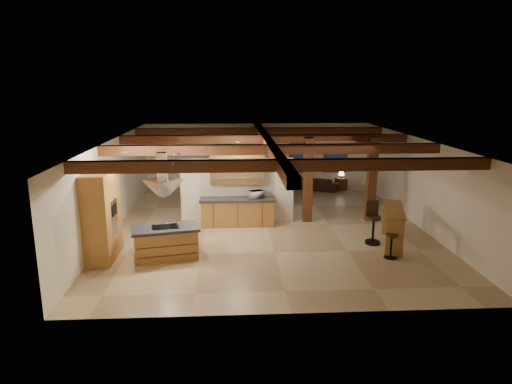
% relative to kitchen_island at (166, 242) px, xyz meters
% --- Properties ---
extents(ground, '(12.00, 12.00, 0.00)m').
position_rel_kitchen_island_xyz_m(ground, '(3.00, 2.69, -0.44)').
color(ground, '#C8B085').
rests_on(ground, ground).
extents(room_walls, '(12.00, 12.00, 12.00)m').
position_rel_kitchen_island_xyz_m(room_walls, '(3.00, 2.69, 1.34)').
color(room_walls, silver).
rests_on(room_walls, ground).
extents(ceiling_beams, '(10.00, 12.00, 0.28)m').
position_rel_kitchen_island_xyz_m(ceiling_beams, '(3.00, 2.69, 2.32)').
color(ceiling_beams, '#441711').
rests_on(ceiling_beams, room_walls).
extents(timber_posts, '(2.50, 0.30, 2.90)m').
position_rel_kitchen_island_xyz_m(timber_posts, '(5.50, 3.19, 1.32)').
color(timber_posts, '#441711').
rests_on(timber_posts, ground).
extents(partition_wall, '(3.80, 0.18, 2.20)m').
position_rel_kitchen_island_xyz_m(partition_wall, '(2.00, 3.19, 0.66)').
color(partition_wall, silver).
rests_on(partition_wall, ground).
extents(pantry_cabinet, '(0.67, 1.60, 2.40)m').
position_rel_kitchen_island_xyz_m(pantry_cabinet, '(-1.66, 0.09, 0.75)').
color(pantry_cabinet, '#A46634').
rests_on(pantry_cabinet, ground).
extents(back_counter, '(2.50, 0.66, 0.94)m').
position_rel_kitchen_island_xyz_m(back_counter, '(2.00, 2.80, 0.03)').
color(back_counter, '#A46634').
rests_on(back_counter, ground).
extents(upper_display_cabinet, '(1.80, 0.36, 0.95)m').
position_rel_kitchen_island_xyz_m(upper_display_cabinet, '(2.00, 3.00, 1.41)').
color(upper_display_cabinet, '#A46634').
rests_on(upper_display_cabinet, partition_wall).
extents(range_hood, '(1.10, 1.10, 1.40)m').
position_rel_kitchen_island_xyz_m(range_hood, '(0.00, -0.00, 1.34)').
color(range_hood, silver).
rests_on(range_hood, room_walls).
extents(back_windows, '(2.70, 0.07, 1.70)m').
position_rel_kitchen_island_xyz_m(back_windows, '(5.80, 8.62, 1.06)').
color(back_windows, '#441711').
rests_on(back_windows, room_walls).
extents(framed_art, '(0.65, 0.05, 0.85)m').
position_rel_kitchen_island_xyz_m(framed_art, '(1.50, 8.62, 1.26)').
color(framed_art, '#441711').
rests_on(framed_art, room_walls).
extents(recessed_cans, '(3.16, 2.46, 0.03)m').
position_rel_kitchen_island_xyz_m(recessed_cans, '(0.47, 0.75, 2.43)').
color(recessed_cans, silver).
rests_on(recessed_cans, room_walls).
extents(kitchen_island, '(1.94, 1.31, 0.89)m').
position_rel_kitchen_island_xyz_m(kitchen_island, '(0.00, 0.00, 0.00)').
color(kitchen_island, '#A46634').
rests_on(kitchen_island, ground).
extents(dining_table, '(1.74, 1.09, 0.58)m').
position_rel_kitchen_island_xyz_m(dining_table, '(3.05, 6.07, -0.15)').
color(dining_table, '#3B1F0E').
rests_on(dining_table, ground).
extents(sofa, '(2.07, 1.47, 0.56)m').
position_rel_kitchen_island_xyz_m(sofa, '(5.64, 7.91, -0.16)').
color(sofa, black).
rests_on(sofa, ground).
extents(microwave, '(0.53, 0.45, 0.25)m').
position_rel_kitchen_island_xyz_m(microwave, '(2.62, 2.80, 0.62)').
color(microwave, silver).
rests_on(microwave, back_counter).
extents(bar_counter, '(1.10, 2.19, 1.12)m').
position_rel_kitchen_island_xyz_m(bar_counter, '(6.49, 0.63, 0.31)').
color(bar_counter, '#A46634').
rests_on(bar_counter, ground).
extents(side_table, '(0.52, 0.52, 0.52)m').
position_rel_kitchen_island_xyz_m(side_table, '(6.72, 7.86, -0.19)').
color(side_table, '#441711').
rests_on(side_table, ground).
extents(table_lamp, '(0.26, 0.26, 0.30)m').
position_rel_kitchen_island_xyz_m(table_lamp, '(6.72, 7.86, 0.29)').
color(table_lamp, black).
rests_on(table_lamp, side_table).
extents(bar_stool_a, '(0.37, 0.38, 1.03)m').
position_rel_kitchen_island_xyz_m(bar_stool_a, '(6.13, -0.34, 0.08)').
color(bar_stool_a, black).
rests_on(bar_stool_a, ground).
extents(bar_stool_b, '(0.44, 0.44, 1.25)m').
position_rel_kitchen_island_xyz_m(bar_stool_b, '(5.97, 0.81, 0.19)').
color(bar_stool_b, black).
rests_on(bar_stool_b, ground).
extents(bar_stool_c, '(0.43, 0.43, 1.24)m').
position_rel_kitchen_island_xyz_m(bar_stool_c, '(6.01, 0.95, 0.18)').
color(bar_stool_c, black).
rests_on(bar_stool_c, ground).
extents(dining_chairs, '(2.07, 2.07, 1.15)m').
position_rel_kitchen_island_xyz_m(dining_chairs, '(3.05, 6.07, 0.14)').
color(dining_chairs, '#441711').
rests_on(dining_chairs, ground).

